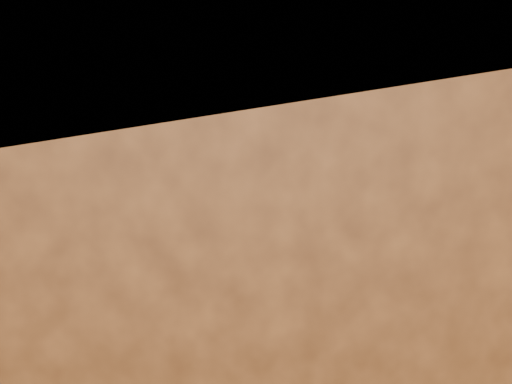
# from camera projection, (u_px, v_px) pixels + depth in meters

# --- Properties ---
(dining_table) EXTENTS (0.90, 1.40, 0.75)m
(dining_table) POSITION_uv_depth(u_px,v_px,m) (284.00, 234.00, 0.98)
(dining_table) COLOR #612C0A
(dining_table) RESTS_ON ground_plane
(chair_far) EXTENTS (0.46, 0.47, 0.81)m
(chair_far) POSITION_uv_depth(u_px,v_px,m) (245.00, 201.00, 2.14)
(chair_far) COLOR #452A14
(chair_far) RESTS_ON ground_plane
(salad_plate) EXTENTS (0.28, 0.27, 0.08)m
(salad_plate) POSITION_uv_depth(u_px,v_px,m) (265.00, 225.00, 0.58)
(salad_plate) COLOR silver
(salad_plate) RESTS_ON dining_table
(bread_plate) EXTENTS (0.15, 0.15, 0.08)m
(bread_plate) POSITION_uv_depth(u_px,v_px,m) (214.00, 146.00, 1.10)
(bread_plate) COLOR silver
(bread_plate) RESTS_ON dining_table
(tomato_bowl) EXTENTS (0.14, 0.14, 0.05)m
(tomato_bowl) POSITION_uv_depth(u_px,v_px,m) (444.00, 159.00, 1.01)
(tomato_bowl) COLOR silver
(tomato_bowl) RESTS_ON dining_table
(drinking_glass) EXTENTS (0.08, 0.08, 0.14)m
(drinking_glass) POSITION_uv_depth(u_px,v_px,m) (390.00, 126.00, 1.17)
(drinking_glass) COLOR silver
(drinking_glass) RESTS_ON dining_table
(napkin_holder) EXTENTS (0.12, 0.08, 0.15)m
(napkin_holder) POSITION_uv_depth(u_px,v_px,m) (188.00, 122.00, 1.08)
(napkin_holder) COLOR white
(napkin_holder) RESTS_ON dining_table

